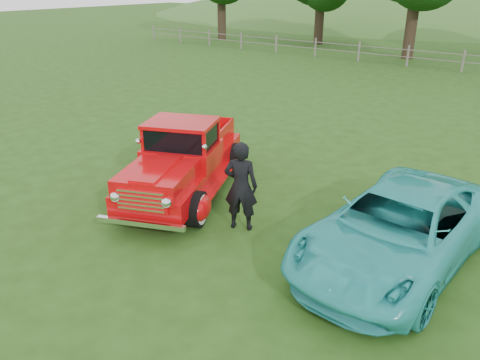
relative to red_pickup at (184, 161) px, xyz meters
The scene contains 5 objects.
ground 2.22m from the red_pickup, 48.08° to the right, with size 140.00×140.00×0.00m, color #234412.
fence_line 20.50m from the red_pickup, 86.12° to the left, with size 48.00×0.12×1.20m.
red_pickup is the anchor object (origin of this frame).
teal_sedan 5.10m from the red_pickup, ahead, with size 2.27×4.92×1.37m, color #2BADAB.
man 2.20m from the red_pickup, 15.72° to the right, with size 0.68×0.44×1.86m, color black.
Camera 1 is at (5.80, -5.83, 4.72)m, focal length 35.00 mm.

